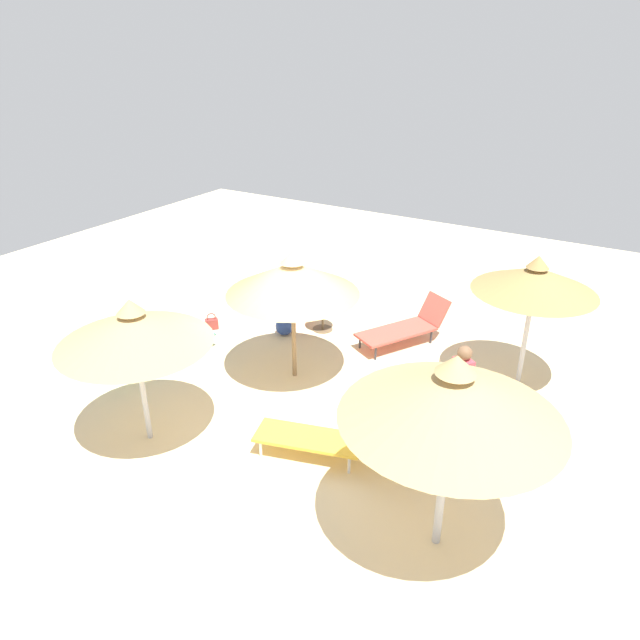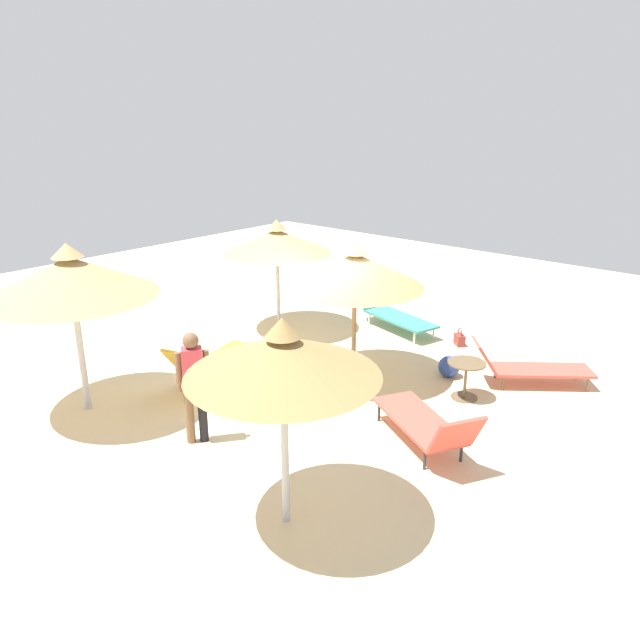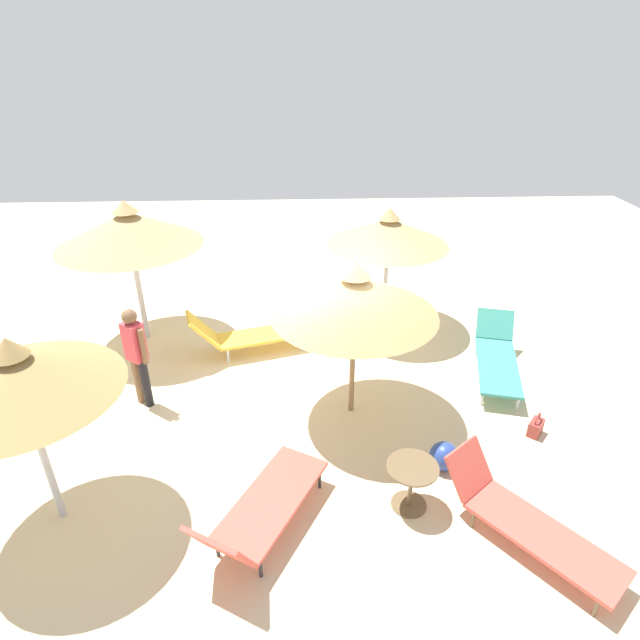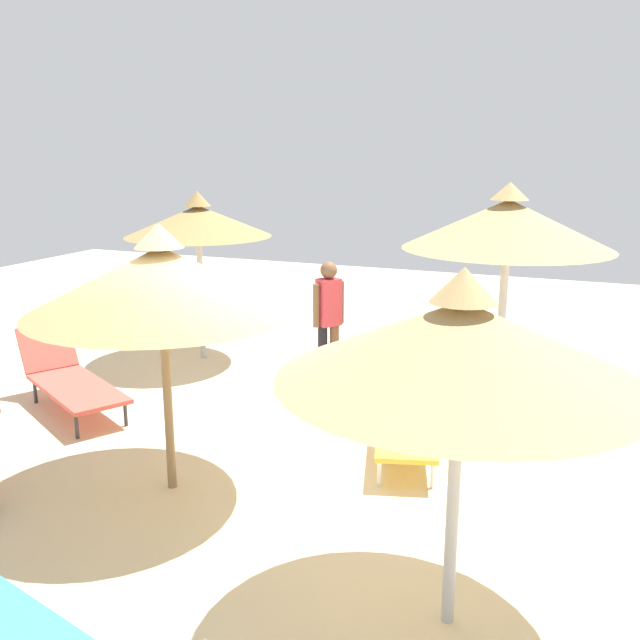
{
  "view_description": "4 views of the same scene",
  "coord_description": "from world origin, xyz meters",
  "px_view_note": "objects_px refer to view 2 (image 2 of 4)",
  "views": [
    {
      "loc": [
        4.73,
        -7.36,
        5.82
      ],
      "look_at": [
        0.07,
        0.37,
        1.47
      ],
      "focal_mm": 32.55,
      "sensor_mm": 36.0,
      "label": 1
    },
    {
      "loc": [
        7.3,
        6.72,
        4.54
      ],
      "look_at": [
        0.41,
        0.74,
        1.4
      ],
      "focal_mm": 33.45,
      "sensor_mm": 36.0,
      "label": 2
    },
    {
      "loc": [
        0.12,
        7.16,
        5.14
      ],
      "look_at": [
        -0.21,
        -0.32,
        1.12
      ],
      "focal_mm": 28.92,
      "sensor_mm": 36.0,
      "label": 3
    },
    {
      "loc": [
        -5.77,
        -2.96,
        3.15
      ],
      "look_at": [
        0.85,
        -0.29,
        1.38
      ],
      "focal_mm": 39.11,
      "sensor_mm": 36.0,
      "label": 4
    }
  ],
  "objects_px": {
    "person_standing_edge": "(194,380)",
    "lounge_chair_front": "(427,424)",
    "lounge_chair_near_left": "(527,367)",
    "parasol_umbrella_far_left": "(70,277)",
    "lounge_chair_far_right": "(393,313)",
    "lounge_chair_back": "(212,360)",
    "parasol_umbrella_center": "(277,241)",
    "side_table_round": "(466,374)",
    "parasol_umbrella_near_right": "(355,270)",
    "parasol_umbrella_edge": "(283,356)",
    "beach_ball": "(449,367)",
    "handbag": "(459,339)"
  },
  "relations": [
    {
      "from": "parasol_umbrella_near_right",
      "to": "person_standing_edge",
      "type": "height_order",
      "value": "parasol_umbrella_near_right"
    },
    {
      "from": "parasol_umbrella_near_right",
      "to": "lounge_chair_far_right",
      "type": "xyz_separation_m",
      "value": [
        -2.64,
        -0.92,
        -1.66
      ]
    },
    {
      "from": "lounge_chair_near_left",
      "to": "lounge_chair_far_right",
      "type": "distance_m",
      "value": 3.57
    },
    {
      "from": "person_standing_edge",
      "to": "lounge_chair_near_left",
      "type": "bearing_deg",
      "value": 150.59
    },
    {
      "from": "parasol_umbrella_center",
      "to": "handbag",
      "type": "distance_m",
      "value": 4.37
    },
    {
      "from": "lounge_chair_near_left",
      "to": "parasol_umbrella_edge",
      "type": "bearing_deg",
      "value": -6.25
    },
    {
      "from": "lounge_chair_back",
      "to": "lounge_chair_near_left",
      "type": "bearing_deg",
      "value": 129.33
    },
    {
      "from": "parasol_umbrella_center",
      "to": "parasol_umbrella_edge",
      "type": "bearing_deg",
      "value": 45.41
    },
    {
      "from": "lounge_chair_far_right",
      "to": "beach_ball",
      "type": "relative_size",
      "value": 5.68
    },
    {
      "from": "parasol_umbrella_far_left",
      "to": "lounge_chair_near_left",
      "type": "bearing_deg",
      "value": 137.87
    },
    {
      "from": "lounge_chair_far_right",
      "to": "beach_ball",
      "type": "distance_m",
      "value": 2.71
    },
    {
      "from": "parasol_umbrella_center",
      "to": "beach_ball",
      "type": "relative_size",
      "value": 6.19
    },
    {
      "from": "lounge_chair_front",
      "to": "side_table_round",
      "type": "xyz_separation_m",
      "value": [
        -1.83,
        -0.37,
        0.05
      ]
    },
    {
      "from": "person_standing_edge",
      "to": "handbag",
      "type": "relative_size",
      "value": 4.4
    },
    {
      "from": "lounge_chair_back",
      "to": "lounge_chair_front",
      "type": "xyz_separation_m",
      "value": [
        -0.52,
        4.12,
        -0.01
      ]
    },
    {
      "from": "parasol_umbrella_near_right",
      "to": "person_standing_edge",
      "type": "xyz_separation_m",
      "value": [
        3.31,
        -0.31,
        -1.03
      ]
    },
    {
      "from": "parasol_umbrella_edge",
      "to": "parasol_umbrella_center",
      "type": "xyz_separation_m",
      "value": [
        -4.7,
        -4.77,
        -0.11
      ]
    },
    {
      "from": "lounge_chair_near_left",
      "to": "lounge_chair_front",
      "type": "height_order",
      "value": "lounge_chair_front"
    },
    {
      "from": "lounge_chair_far_right",
      "to": "parasol_umbrella_far_left",
      "type": "bearing_deg",
      "value": -13.71
    },
    {
      "from": "parasol_umbrella_near_right",
      "to": "person_standing_edge",
      "type": "relative_size",
      "value": 1.48
    },
    {
      "from": "parasol_umbrella_near_right",
      "to": "lounge_chair_back",
      "type": "relative_size",
      "value": 1.13
    },
    {
      "from": "side_table_round",
      "to": "beach_ball",
      "type": "distance_m",
      "value": 0.9
    },
    {
      "from": "lounge_chair_near_left",
      "to": "lounge_chair_front",
      "type": "xyz_separation_m",
      "value": [
        3.03,
        -0.2,
        0.05
      ]
    },
    {
      "from": "parasol_umbrella_center",
      "to": "side_table_round",
      "type": "xyz_separation_m",
      "value": [
        0.4,
        4.8,
        -1.54
      ]
    },
    {
      "from": "lounge_chair_back",
      "to": "person_standing_edge",
      "type": "relative_size",
      "value": 1.31
    },
    {
      "from": "parasol_umbrella_edge",
      "to": "person_standing_edge",
      "type": "distance_m",
      "value": 2.55
    },
    {
      "from": "lounge_chair_far_right",
      "to": "side_table_round",
      "type": "distance_m",
      "value": 3.57
    },
    {
      "from": "beach_ball",
      "to": "person_standing_edge",
      "type": "bearing_deg",
      "value": -20.23
    },
    {
      "from": "parasol_umbrella_far_left",
      "to": "side_table_round",
      "type": "xyz_separation_m",
      "value": [
        -4.37,
        4.46,
        -1.77
      ]
    },
    {
      "from": "parasol_umbrella_far_left",
      "to": "person_standing_edge",
      "type": "bearing_deg",
      "value": 103.36
    },
    {
      "from": "parasol_umbrella_far_left",
      "to": "lounge_chair_near_left",
      "type": "xyz_separation_m",
      "value": [
        -5.56,
        5.03,
        -1.88
      ]
    },
    {
      "from": "parasol_umbrella_edge",
      "to": "parasol_umbrella_far_left",
      "type": "height_order",
      "value": "parasol_umbrella_far_left"
    },
    {
      "from": "parasol_umbrella_center",
      "to": "parasol_umbrella_far_left",
      "type": "bearing_deg",
      "value": 4.09
    },
    {
      "from": "parasol_umbrella_center",
      "to": "lounge_chair_front",
      "type": "bearing_deg",
      "value": 66.64
    },
    {
      "from": "parasol_umbrella_edge",
      "to": "parasol_umbrella_near_right",
      "type": "distance_m",
      "value": 4.23
    },
    {
      "from": "parasol_umbrella_far_left",
      "to": "beach_ball",
      "type": "bearing_deg",
      "value": 142.38
    },
    {
      "from": "parasol_umbrella_edge",
      "to": "lounge_chair_far_right",
      "type": "xyz_separation_m",
      "value": [
        -6.4,
        -2.85,
        -1.75
      ]
    },
    {
      "from": "lounge_chair_far_right",
      "to": "person_standing_edge",
      "type": "relative_size",
      "value": 1.32
    },
    {
      "from": "parasol_umbrella_far_left",
      "to": "lounge_chair_far_right",
      "type": "height_order",
      "value": "parasol_umbrella_far_left"
    },
    {
      "from": "person_standing_edge",
      "to": "lounge_chair_front",
      "type": "bearing_deg",
      "value": 127.38
    },
    {
      "from": "beach_ball",
      "to": "lounge_chair_back",
      "type": "bearing_deg",
      "value": -46.64
    },
    {
      "from": "parasol_umbrella_edge",
      "to": "lounge_chair_back",
      "type": "relative_size",
      "value": 1.14
    },
    {
      "from": "parasol_umbrella_edge",
      "to": "handbag",
      "type": "distance_m",
      "value": 6.85
    },
    {
      "from": "parasol_umbrella_edge",
      "to": "lounge_chair_back",
      "type": "distance_m",
      "value": 4.53
    },
    {
      "from": "lounge_chair_back",
      "to": "lounge_chair_far_right",
      "type": "bearing_deg",
      "value": 168.95
    },
    {
      "from": "parasol_umbrella_far_left",
      "to": "parasol_umbrella_center",
      "type": "bearing_deg",
      "value": -175.91
    },
    {
      "from": "lounge_chair_front",
      "to": "handbag",
      "type": "height_order",
      "value": "lounge_chair_front"
    },
    {
      "from": "lounge_chair_far_right",
      "to": "lounge_chair_back",
      "type": "distance_m",
      "value": 4.53
    },
    {
      "from": "lounge_chair_back",
      "to": "parasol_umbrella_near_right",
      "type": "bearing_deg",
      "value": 135.23
    },
    {
      "from": "lounge_chair_far_right",
      "to": "handbag",
      "type": "height_order",
      "value": "lounge_chair_far_right"
    }
  ]
}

